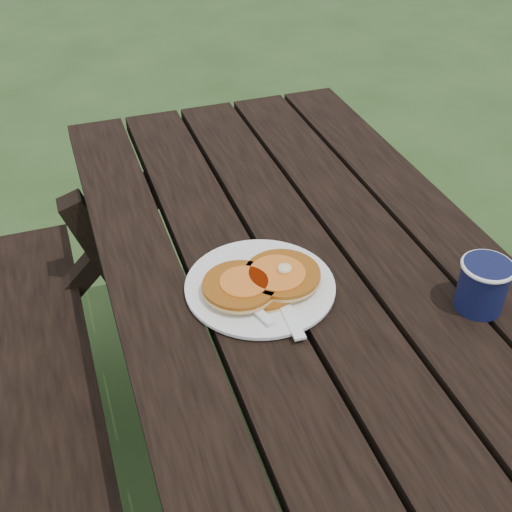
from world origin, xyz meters
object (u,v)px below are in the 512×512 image
object	(u,v)px
plate	(260,287)
coffee_cup	(484,283)
picnic_table	(331,452)
pancake_stack	(263,281)

from	to	relation	value
plate	coffee_cup	distance (m)	0.39
coffee_cup	plate	bearing A→B (deg)	153.91
picnic_table	plate	size ratio (longest dim) A/B	6.84
pancake_stack	coffee_cup	distance (m)	0.38
pancake_stack	picnic_table	bearing A→B (deg)	-44.98
picnic_table	pancake_stack	distance (m)	0.44
plate	coffee_cup	xyz separation A→B (m)	(0.34, -0.17, 0.05)
plate	coffee_cup	bearing A→B (deg)	-26.09
picnic_table	pancake_stack	world-z (taller)	pancake_stack
picnic_table	plate	distance (m)	0.42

